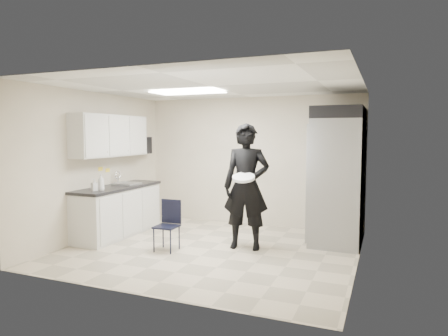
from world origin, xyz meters
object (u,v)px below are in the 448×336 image
at_px(commercial_fridge, 338,181).
at_px(folding_chair, 167,227).
at_px(man_tuxedo, 246,186).
at_px(lower_counter, 118,212).

bearing_deg(commercial_fridge, folding_chair, -146.56).
relative_size(folding_chair, man_tuxedo, 0.38).
xyz_separation_m(lower_counter, folding_chair, (1.33, -0.54, -0.04)).
bearing_deg(folding_chair, commercial_fridge, 31.84).
bearing_deg(lower_counter, folding_chair, -22.01).
relative_size(commercial_fridge, man_tuxedo, 1.04).
distance_m(commercial_fridge, folding_chair, 3.00).
relative_size(lower_counter, man_tuxedo, 0.94).
bearing_deg(commercial_fridge, man_tuxedo, -143.17).
distance_m(lower_counter, folding_chair, 1.44).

